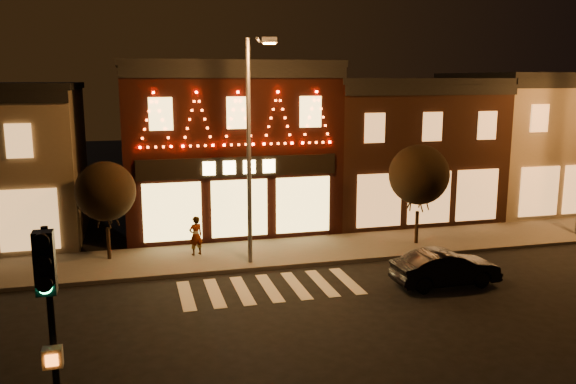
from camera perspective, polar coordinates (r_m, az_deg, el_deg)
name	(u,v)px	position (r m, az deg, el deg)	size (l,w,h in m)	color
ground	(300,333)	(18.12, 1.16, -13.45)	(120.00, 120.00, 0.00)	black
sidewalk_far	(293,251)	(25.83, 0.52, -5.75)	(44.00, 4.00, 0.15)	#47423D
building_pulp	(225,145)	(30.37, -6.14, 4.56)	(10.20, 8.34, 8.30)	black
building_right_a	(395,147)	(33.22, 10.33, 4.29)	(9.20, 8.28, 7.50)	#341B12
building_right_b	(536,140)	(37.91, 22.79, 4.64)	(9.20, 8.28, 7.80)	#766954
traffic_signal_near	(49,308)	(11.20, -22.06, -10.37)	(0.34, 0.49, 4.82)	black
streetlamp_mid	(252,135)	(22.92, -3.53, 5.52)	(0.85, 2.02, 8.84)	#59595E
tree_left	(105,191)	(25.00, -17.21, 0.06)	(2.43, 2.43, 4.05)	black
tree_right	(419,175)	(26.83, 12.53, 1.64)	(2.68, 2.68, 4.47)	black
dark_sedan	(446,268)	(22.53, 14.98, -7.11)	(1.38, 3.95, 1.30)	black
pedestrian	(196,236)	(25.18, -8.90, -4.18)	(0.61, 0.40, 1.67)	gray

